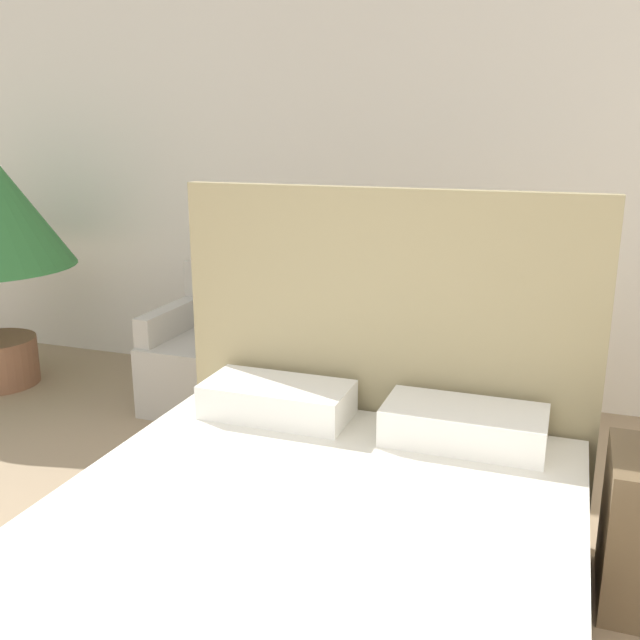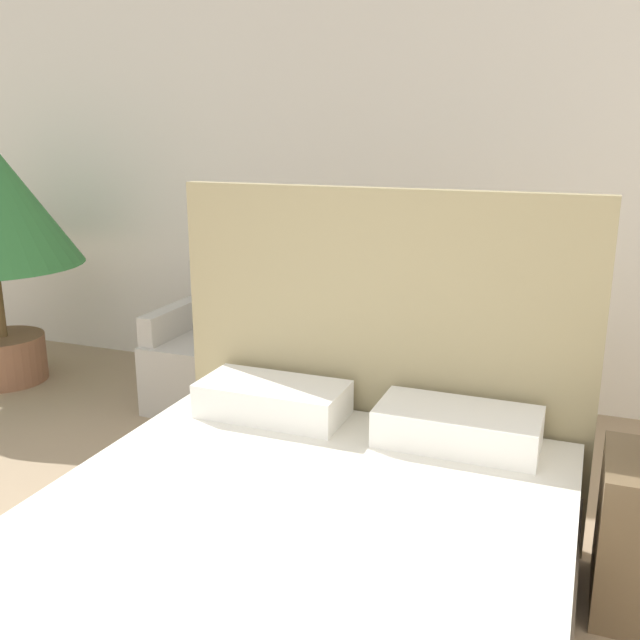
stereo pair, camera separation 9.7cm
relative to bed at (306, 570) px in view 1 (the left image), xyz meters
name	(u,v)px [view 1 (the left image)]	position (x,y,z in m)	size (l,w,h in m)	color
wall_back	(374,158)	(-0.49, 2.46, 1.16)	(10.00, 0.06, 2.90)	silver
bed	(306,570)	(0.00, 0.00, 0.00)	(1.72, 1.99, 1.41)	#4C4238
armchair_near_window_left	(208,361)	(-1.31, 1.78, -0.02)	(0.59, 0.68, 0.81)	#B7B2A8
armchair_near_window_right	(348,378)	(-0.42, 1.78, -0.02)	(0.61, 0.70, 0.81)	#B7B2A8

